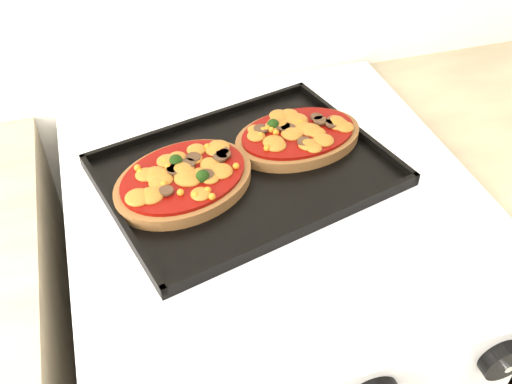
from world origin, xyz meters
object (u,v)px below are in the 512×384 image
object	(u,v)px
stove	(268,354)
pizza_left	(184,179)
pizza_right	(298,135)
baking_tray	(246,170)

from	to	relation	value
stove	pizza_left	world-z (taller)	pizza_left
pizza_left	pizza_right	bearing A→B (deg)	14.78
baking_tray	pizza_left	xyz separation A→B (m)	(-0.09, -0.01, 0.01)
baking_tray	pizza_left	distance (m)	0.10
stove	pizza_left	xyz separation A→B (m)	(-0.13, 0.02, 0.48)
stove	baking_tray	bearing A→B (deg)	141.18
stove	pizza_left	size ratio (longest dim) A/B	4.33
pizza_left	pizza_right	distance (m)	0.20
stove	pizza_right	bearing A→B (deg)	46.14
pizza_right	baking_tray	bearing A→B (deg)	-156.67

